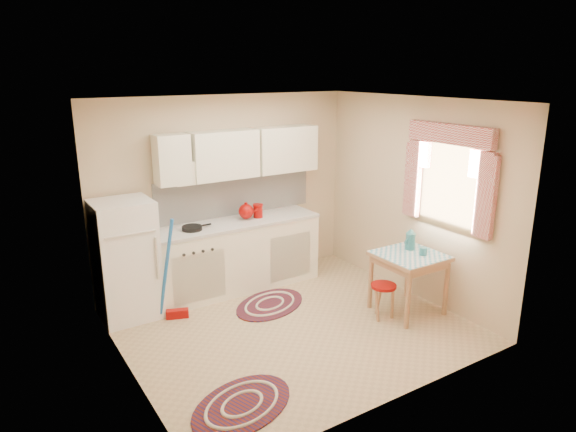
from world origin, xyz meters
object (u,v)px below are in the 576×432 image
at_px(fridge, 126,260).
at_px(table, 408,283).
at_px(stool, 383,301).
at_px(base_cabinets, 235,257).

bearing_deg(fridge, table, -30.39).
xyz_separation_m(fridge, stool, (2.47, -1.64, -0.49)).
height_order(fridge, table, fridge).
xyz_separation_m(table, stool, (-0.37, 0.02, -0.15)).
bearing_deg(base_cabinets, table, -50.29).
height_order(fridge, base_cabinets, fridge).
distance_m(table, stool, 0.40).
distance_m(fridge, base_cabinets, 1.44).
bearing_deg(fridge, stool, -33.63).
height_order(fridge, stool, fridge).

